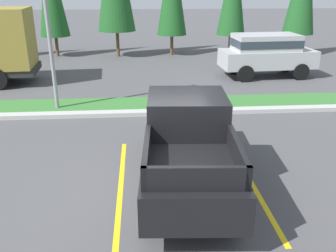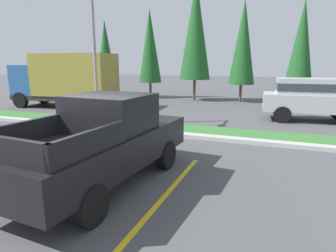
{
  "view_description": "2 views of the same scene",
  "coord_description": "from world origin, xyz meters",
  "views": [
    {
      "loc": [
        -0.3,
        -7.37,
        4.45
      ],
      "look_at": [
        0.36,
        1.06,
        1.1
      ],
      "focal_mm": 38.91,
      "sensor_mm": 36.0,
      "label": 1
    },
    {
      "loc": [
        4.38,
        -5.32,
        2.81
      ],
      "look_at": [
        1.37,
        2.56,
        0.96
      ],
      "focal_mm": 30.66,
      "sensor_mm": 36.0,
      "label": 2
    }
  ],
  "objects": [
    {
      "name": "ground_plane",
      "position": [
        0.0,
        0.0,
        0.0
      ],
      "size": [
        120.0,
        120.0,
        0.0
      ],
      "primitive_type": "plane",
      "color": "#4C4C4F"
    },
    {
      "name": "grass_median",
      "position": [
        0.0,
        6.1,
        0.03
      ],
      "size": [
        56.0,
        1.8,
        0.06
      ],
      "primitive_type": "cube",
      "color": "#387533",
      "rests_on": "ground"
    },
    {
      "name": "curb_strip",
      "position": [
        0.0,
        5.0,
        0.07
      ],
      "size": [
        56.0,
        0.4,
        0.15
      ],
      "primitive_type": "cube",
      "color": "#B2B2AD",
      "rests_on": "ground"
    },
    {
      "name": "cypress_tree_left_inner",
      "position": [
        -5.58,
        16.63,
        4.16
      ],
      "size": [
        1.84,
        1.84,
        7.07
      ],
      "color": "brown",
      "rests_on": "ground"
    },
    {
      "name": "pickup_truck_main",
      "position": [
        0.72,
        0.15,
        1.04
      ],
      "size": [
        2.25,
        5.34,
        2.1
      ],
      "color": "black",
      "rests_on": "ground"
    },
    {
      "name": "suv_distant",
      "position": [
        5.96,
        10.24,
        1.24
      ],
      "size": [
        4.71,
        2.2,
        2.1
      ],
      "color": "black",
      "rests_on": "ground"
    },
    {
      "name": "parking_line_near",
      "position": [
        -0.83,
        0.1,
        0.0
      ],
      "size": [
        0.12,
        4.8,
        0.01
      ],
      "primitive_type": "cube",
      "color": "yellow",
      "rests_on": "ground"
    },
    {
      "name": "cargo_truck_distant",
      "position": [
        -8.38,
        9.75,
        1.85
      ],
      "size": [
        6.97,
        2.97,
        3.4
      ],
      "color": "black",
      "rests_on": "ground"
    },
    {
      "name": "cypress_tree_right_inner",
      "position": [
        1.8,
        16.54,
        4.26
      ],
      "size": [
        1.88,
        1.88,
        7.23
      ],
      "color": "brown",
      "rests_on": "ground"
    },
    {
      "name": "parking_line_far",
      "position": [
        2.27,
        0.1,
        0.0
      ],
      "size": [
        0.12,
        4.8,
        0.01
      ],
      "primitive_type": "cube",
      "color": "yellow",
      "rests_on": "ground"
    },
    {
      "name": "street_light",
      "position": [
        -3.44,
        5.74,
        3.82
      ],
      "size": [
        0.24,
        1.49,
        6.55
      ],
      "color": "gray",
      "rests_on": "ground"
    },
    {
      "name": "cypress_tree_center",
      "position": [
        -1.67,
        16.27,
        5.27
      ],
      "size": [
        2.33,
        2.33,
        8.94
      ],
      "color": "brown",
      "rests_on": "ground"
    },
    {
      "name": "cypress_tree_rightmost",
      "position": [
        5.65,
        16.54,
        4.12
      ],
      "size": [
        1.82,
        1.82,
        6.99
      ],
      "color": "brown",
      "rests_on": "ground"
    },
    {
      "name": "cypress_tree_leftmost",
      "position": [
        -9.53,
        16.23,
        3.76
      ],
      "size": [
        1.66,
        1.66,
        6.38
      ],
      "color": "brown",
      "rests_on": "ground"
    }
  ]
}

